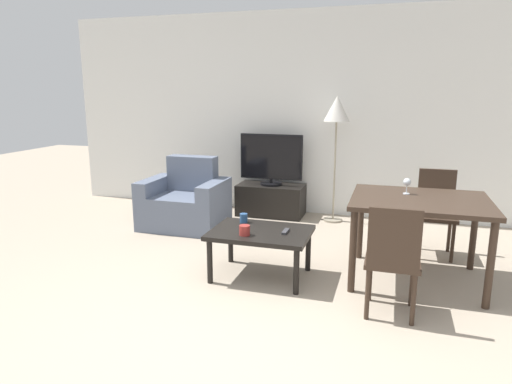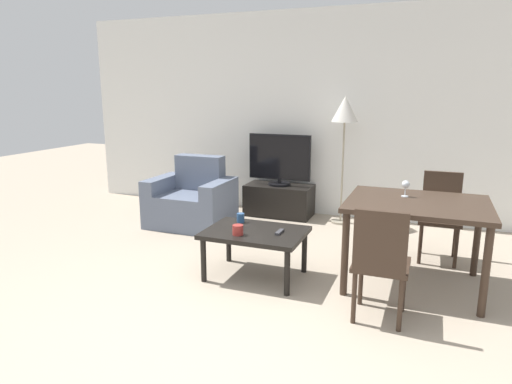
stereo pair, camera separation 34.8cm
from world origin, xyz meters
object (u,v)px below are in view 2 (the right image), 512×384
cup_white_near (238,230)px  cup_colored_far (241,218)px  tv (279,160)px  dining_chair_near (381,260)px  floor_lamp (345,115)px  tv_stand (279,200)px  armchair (192,202)px  dining_chair_far (440,212)px  wine_glass_left (406,185)px  remote_primary (280,232)px  coffee_table (255,236)px  dining_table (417,212)px

cup_white_near → cup_colored_far: 0.38m
tv → dining_chair_near: bearing=-57.4°
floor_lamp → tv_stand: bearing=176.7°
cup_white_near → armchair: bearing=131.6°
dining_chair_far → wine_glass_left: 0.81m
dining_chair_near → floor_lamp: 2.73m
dining_chair_near → cup_colored_far: (-1.37, 0.64, -0.00)m
armchair → dining_chair_near: size_ratio=1.13×
wine_glass_left → floor_lamp: bearing=118.8°
remote_primary → wine_glass_left: size_ratio=1.03×
dining_chair_near → cup_colored_far: dining_chair_near is taller
armchair → remote_primary: size_ratio=6.60×
floor_lamp → cup_white_near: floor_lamp is taller
armchair → tv: 1.29m
floor_lamp → cup_white_near: 2.41m
remote_primary → cup_colored_far: 0.49m
dining_chair_far → coffee_table: bearing=-144.1°
armchair → cup_colored_far: (1.11, -1.04, 0.18)m
tv_stand → cup_colored_far: bearing=-82.8°
coffee_table → wine_glass_left: (1.24, 0.48, 0.47)m
armchair → remote_primary: armchair is taller
tv → dining_table: tv is taller
tv → dining_chair_near: 3.00m
tv → armchair: bearing=-136.7°
tv → cup_white_near: (0.36, -2.23, -0.28)m
coffee_table → remote_primary: remote_primary is taller
floor_lamp → wine_glass_left: bearing=-61.2°
armchair → tv_stand: (0.88, 0.83, -0.09)m
dining_chair_near → dining_chair_far: bearing=75.5°
cup_white_near → cup_colored_far: cup_white_near is taller
tv → coffee_table: 2.15m
dining_table → cup_white_near: size_ratio=12.35×
dining_chair_near → cup_colored_far: 1.52m
dining_chair_near → wine_glass_left: wine_glass_left is taller
tv_stand → floor_lamp: (0.85, -0.05, 1.17)m
tv_stand → dining_table: (1.81, -1.73, 0.45)m
armchair → remote_primary: bearing=-38.0°
dining_chair_near → remote_primary: 1.03m
tv → floor_lamp: 1.05m
armchair → coffee_table: armchair is taller
tv → cup_white_near: 2.28m
armchair → remote_primary: (1.57, -1.22, 0.15)m
coffee_table → remote_primary: 0.24m
dining_chair_far → floor_lamp: 1.72m
tv_stand → dining_chair_near: 3.00m
coffee_table → cup_colored_far: size_ratio=10.16×
remote_primary → floor_lamp: bearing=85.3°
floor_lamp → wine_glass_left: 1.83m
coffee_table → armchair: bearing=137.3°
tv_stand → dining_chair_far: (2.02, -0.94, 0.28)m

